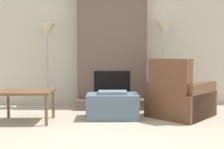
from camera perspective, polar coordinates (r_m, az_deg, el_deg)
name	(u,v)px	position (r m, az deg, el deg)	size (l,w,h in m)	color
ground_plane	(114,148)	(3.29, 0.42, -14.80)	(24.00, 24.00, 0.00)	#B2A893
wall_back	(112,43)	(5.94, -0.04, 6.50)	(7.02, 0.06, 2.60)	beige
fireplace	(112,45)	(5.67, -0.02, 6.02)	(1.36, 0.71, 2.60)	brown
ottoman	(112,106)	(4.67, 0.05, -6.34)	(0.85, 0.52, 0.46)	slate
armchair	(179,99)	(4.90, 13.41, -4.96)	(1.29, 1.29, 0.99)	brown
side_table	(26,94)	(4.60, -17.11, -3.83)	(0.83, 0.60, 0.50)	brown
floor_lamp_left	(47,35)	(5.74, -13.10, 7.77)	(0.32, 0.32, 1.66)	#ADADB2
floor_lamp_right	(164,34)	(5.72, 10.55, 8.04)	(0.32, 0.32, 1.68)	#ADADB2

